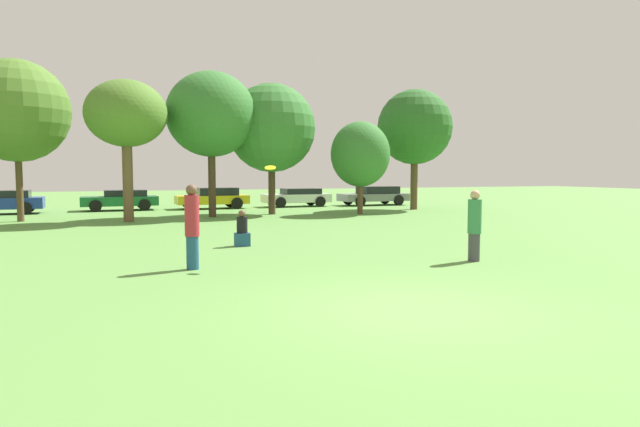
{
  "coord_description": "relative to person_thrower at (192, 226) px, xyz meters",
  "views": [
    {
      "loc": [
        -4.29,
        -7.56,
        2.19
      ],
      "look_at": [
        0.6,
        5.62,
        1.13
      ],
      "focal_mm": 30.79,
      "sensor_mm": 36.0,
      "label": 1
    }
  ],
  "objects": [
    {
      "name": "ground_plane",
      "position": [
        2.72,
        -4.92,
        -0.99
      ],
      "size": [
        120.0,
        120.0,
        0.0
      ],
      "primitive_type": "plane",
      "color": "#5B8E42"
    },
    {
      "name": "tree_2",
      "position": [
        -1.09,
        13.13,
        3.7
      ],
      "size": [
        3.51,
        3.51,
        6.21
      ],
      "color": "brown",
      "rests_on": "ground"
    },
    {
      "name": "frisbee",
      "position": [
        1.79,
        -0.11,
        1.3
      ],
      "size": [
        0.28,
        0.26,
        0.14
      ],
      "color": "yellow"
    },
    {
      "name": "tree_1",
      "position": [
        -5.59,
        14.87,
        3.87
      ],
      "size": [
        4.48,
        4.48,
        7.1
      ],
      "color": "brown",
      "rests_on": "ground"
    },
    {
      "name": "tree_3",
      "position": [
        2.81,
        14.47,
        3.98
      ],
      "size": [
        4.32,
        4.32,
        7.04
      ],
      "color": "#473323",
      "rests_on": "ground"
    },
    {
      "name": "person_catcher",
      "position": [
        6.65,
        -1.25,
        -0.1
      ],
      "size": [
        0.33,
        0.33,
        1.75
      ],
      "rotation": [
        0.0,
        0.0,
        2.96
      ],
      "color": "#3F3F47",
      "rests_on": "ground"
    },
    {
      "name": "tree_6",
      "position": [
        14.8,
        15.75,
        3.79
      ],
      "size": [
        4.35,
        4.35,
        6.98
      ],
      "color": "brown",
      "rests_on": "ground"
    },
    {
      "name": "bystander_sitting",
      "position": [
        1.89,
        3.46,
        -0.55
      ],
      "size": [
        0.43,
        0.35,
        1.07
      ],
      "color": "navy",
      "rests_on": "ground"
    },
    {
      "name": "parked_car_green",
      "position": [
        -1.35,
        20.86,
        -0.35
      ],
      "size": [
        4.21,
        2.05,
        1.16
      ],
      "rotation": [
        0.0,
        0.0,
        3.17
      ],
      "color": "#196633",
      "rests_on": "ground"
    },
    {
      "name": "parked_car_grey",
      "position": [
        14.45,
        20.27,
        -0.32
      ],
      "size": [
        4.56,
        2.14,
        1.25
      ],
      "rotation": [
        0.0,
        0.0,
        3.17
      ],
      "color": "slate",
      "rests_on": "ground"
    },
    {
      "name": "parked_car_yellow",
      "position": [
        3.87,
        20.52,
        -0.32
      ],
      "size": [
        4.27,
        2.11,
        1.25
      ],
      "rotation": [
        0.0,
        0.0,
        3.17
      ],
      "color": "gold",
      "rests_on": "ground"
    },
    {
      "name": "person_thrower",
      "position": [
        0.0,
        0.0,
        0.0
      ],
      "size": [
        0.32,
        0.32,
        1.92
      ],
      "rotation": [
        0.0,
        0.0,
        -0.19
      ],
      "color": "navy",
      "rests_on": "ground"
    },
    {
      "name": "parked_car_white",
      "position": [
        9.2,
        20.66,
        -0.36
      ],
      "size": [
        4.28,
        1.98,
        1.15
      ],
      "rotation": [
        0.0,
        0.0,
        3.17
      ],
      "color": "silver",
      "rests_on": "ground"
    },
    {
      "name": "tree_5",
      "position": [
        10.33,
        13.56,
        2.12
      ],
      "size": [
        3.08,
        3.08,
        4.81
      ],
      "color": "brown",
      "rests_on": "ground"
    },
    {
      "name": "tree_4",
      "position": [
        5.98,
        15.04,
        3.45
      ],
      "size": [
        4.54,
        4.54,
        6.73
      ],
      "color": "#473323",
      "rests_on": "ground"
    }
  ]
}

